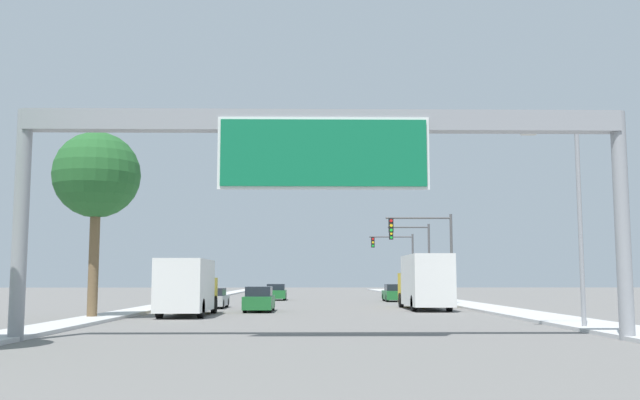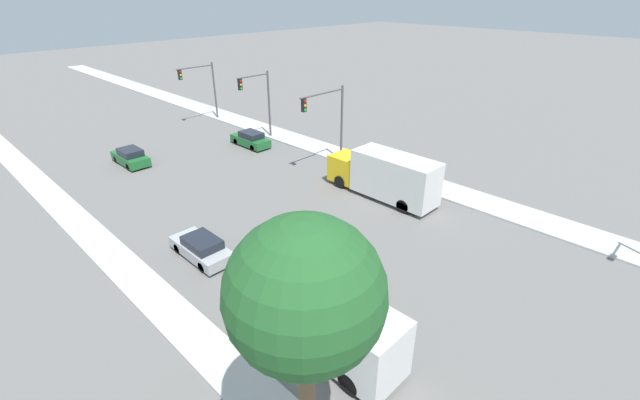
{
  "view_description": "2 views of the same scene",
  "coord_description": "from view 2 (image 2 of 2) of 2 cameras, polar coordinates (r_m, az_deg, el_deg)",
  "views": [
    {
      "loc": [
        -0.48,
        -5.45,
        2.02
      ],
      "look_at": [
        0.0,
        25.32,
        5.4
      ],
      "focal_mm": 40.0,
      "sensor_mm": 36.0,
      "label": 1
    },
    {
      "loc": [
        -17.17,
        23.75,
        14.34
      ],
      "look_at": [
        -1.61,
        39.03,
        3.4
      ],
      "focal_mm": 24.0,
      "sensor_mm": 36.0,
      "label": 2
    }
  ],
  "objects": [
    {
      "name": "median_strip_left",
      "position": [
        39.48,
        -32.77,
        1.0
      ],
      "size": [
        2.0,
        120.0,
        0.15
      ],
      "color": "#BBBBBB",
      "rests_on": "ground"
    },
    {
      "name": "car_near_right",
      "position": [
        41.84,
        -23.94,
        5.27
      ],
      "size": [
        1.82,
        4.21,
        1.49
      ],
      "color": "#1E662D",
      "rests_on": "ground"
    },
    {
      "name": "palm_tree_background",
      "position": [
        11.38,
        -2.01,
        -12.72
      ],
      "size": [
        4.34,
        4.34,
        9.37
      ],
      "color": "brown",
      "rests_on": "ground"
    },
    {
      "name": "car_mid_left",
      "position": [
        26.06,
        -15.51,
        -6.17
      ],
      "size": [
        1.79,
        4.35,
        1.35
      ],
      "color": "#A5A8AD",
      "rests_on": "ground"
    },
    {
      "name": "sidewalk_right",
      "position": [
        48.22,
        -7.19,
        9.22
      ],
      "size": [
        3.0,
        120.0,
        0.15
      ],
      "color": "#BBBBBB",
      "rests_on": "ground"
    },
    {
      "name": "truck_box_primary",
      "position": [
        32.09,
        8.68,
        3.26
      ],
      "size": [
        2.45,
        8.96,
        3.49
      ],
      "color": "yellow",
      "rests_on": "ground"
    },
    {
      "name": "truck_box_secondary",
      "position": [
        18.88,
        1.25,
        -16.06
      ],
      "size": [
        2.37,
        7.54,
        3.01
      ],
      "color": "yellow",
      "rests_on": "ground"
    },
    {
      "name": "traffic_light_near_intersection",
      "position": [
        36.78,
        1.33,
        11.32
      ],
      "size": [
        5.03,
        0.32,
        6.84
      ],
      "color": "#4C4C4F",
      "rests_on": "ground"
    },
    {
      "name": "car_near_center",
      "position": [
        43.43,
        -9.23,
        7.99
      ],
      "size": [
        1.77,
        4.42,
        1.5
      ],
      "color": "#1E662D",
      "rests_on": "ground"
    },
    {
      "name": "traffic_light_far_intersection",
      "position": [
        52.28,
        -15.31,
        14.81
      ],
      "size": [
        4.58,
        0.32,
        6.57
      ],
      "color": "#4C4C4F",
      "rests_on": "ground"
    },
    {
      "name": "car_far_left",
      "position": [
        24.18,
        -1.94,
        -7.68
      ],
      "size": [
        1.71,
        4.74,
        1.51
      ],
      "color": "#1E662D",
      "rests_on": "ground"
    },
    {
      "name": "traffic_light_mid_block",
      "position": [
        44.3,
        -8.01,
        13.59
      ],
      "size": [
        3.77,
        0.32,
        6.85
      ],
      "color": "#4C4C4F",
      "rests_on": "ground"
    }
  ]
}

